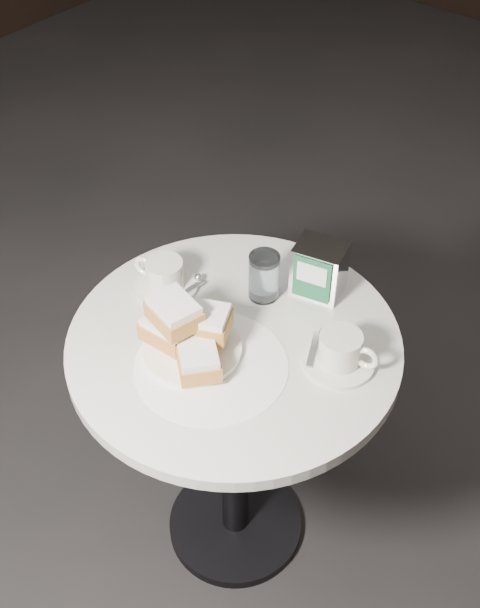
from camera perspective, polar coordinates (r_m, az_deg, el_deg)
name	(u,v)px	position (r m, az deg, el deg)	size (l,w,h in m)	color
ground	(235,526)	(2.18, -0.34, -16.29)	(7.00, 7.00, 0.00)	black
cafe_table	(234,399)	(1.73, -0.42, -7.16)	(0.70, 0.70, 0.74)	black
sugar_spill	(211,366)	(1.53, -2.17, -4.63)	(0.31, 0.31, 0.00)	white
beignet_plate	(188,335)	(1.53, -3.92, -2.36)	(0.25, 0.25, 0.13)	white
coffee_cup_left	(165,277)	(1.69, -5.67, 2.03)	(0.17, 0.17, 0.07)	silver
coffee_cup_right	(340,352)	(1.53, 7.53, -3.57)	(0.17, 0.17, 0.08)	silver
water_glass_left	(264,277)	(1.65, 1.81, 2.05)	(0.09, 0.09, 0.11)	white
water_glass_right	(311,272)	(1.67, 5.34, 2.40)	(0.08, 0.08, 0.10)	white
napkin_dispenser	(319,269)	(1.66, 5.94, 2.61)	(0.12, 0.11, 0.12)	silver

